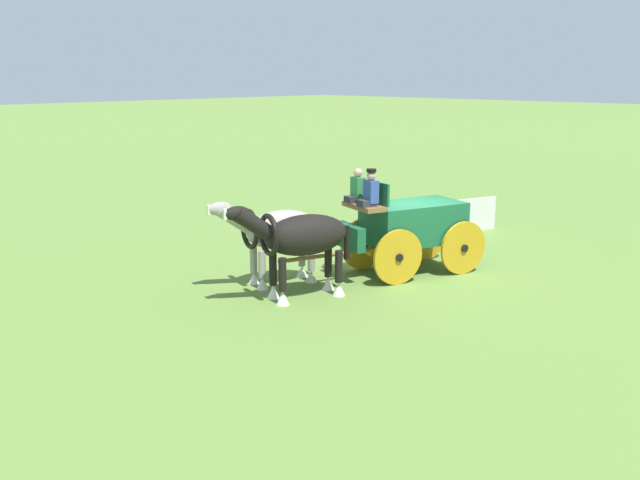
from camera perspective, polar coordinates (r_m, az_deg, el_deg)
name	(u,v)px	position (r m, az deg, el deg)	size (l,w,h in m)	color
ground_plane	(412,271)	(18.83, 7.44, -2.51)	(220.00, 220.00, 0.00)	olive
show_wagon	(408,225)	(18.43, 7.14, 1.21)	(5.58, 2.66, 2.85)	#195B38
draft_horse_near	(301,238)	(16.13, -1.58, 0.15)	(3.05, 1.53, 2.31)	black
draft_horse_off	(277,232)	(17.30, -3.48, 0.66)	(2.90, 1.50, 2.18)	#9E998E
sponsor_banner	(457,217)	(23.42, 10.97, 1.87)	(3.20, 0.06, 1.10)	silver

